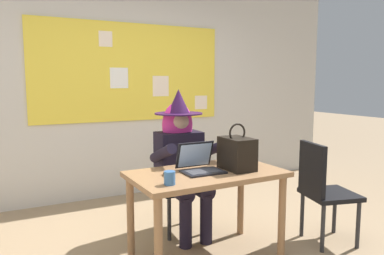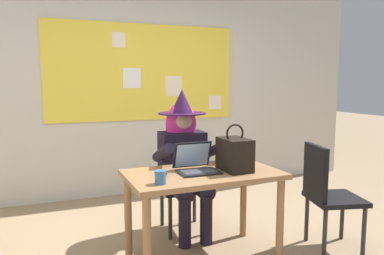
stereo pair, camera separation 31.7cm
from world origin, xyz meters
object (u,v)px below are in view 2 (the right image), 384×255
object	(u,v)px
desk_main	(203,185)
computer_mouse	(163,173)
person_costumed	(184,153)
laptop	(196,165)
chair_at_desk	(181,178)
handbag	(235,154)
chair_extra_corner	(327,191)
coffee_mug	(160,177)

from	to	relation	value
desk_main	computer_mouse	bearing A→B (deg)	178.14
person_costumed	laptop	xyz separation A→B (m)	(-0.10, -0.54, 0.00)
person_costumed	computer_mouse	xyz separation A→B (m)	(-0.39, -0.57, -0.03)
chair_at_desk	handbag	bearing A→B (deg)	18.66
person_costumed	chair_extra_corner	size ratio (longest dim) A/B	1.50
desk_main	laptop	distance (m)	0.16
chair_at_desk	coffee_mug	world-z (taller)	chair_at_desk
chair_at_desk	computer_mouse	world-z (taller)	chair_at_desk
desk_main	computer_mouse	xyz separation A→B (m)	(-0.33, 0.01, 0.12)
desk_main	person_costumed	bearing A→B (deg)	84.45
chair_at_desk	laptop	xyz separation A→B (m)	(-0.11, -0.67, 0.28)
person_costumed	chair_extra_corner	world-z (taller)	person_costumed
desk_main	coffee_mug	distance (m)	0.48
coffee_mug	laptop	bearing A→B (deg)	33.00
laptop	handbag	distance (m)	0.32
laptop	coffee_mug	bearing A→B (deg)	-146.72
chair_at_desk	person_costumed	xyz separation A→B (m)	(-0.01, -0.12, 0.27)
desk_main	handbag	bearing A→B (deg)	-9.66
coffee_mug	chair_at_desk	bearing A→B (deg)	62.25
chair_extra_corner	coffee_mug	bearing A→B (deg)	-165.59
handbag	chair_extra_corner	bearing A→B (deg)	-11.47
handbag	chair_extra_corner	xyz separation A→B (m)	(0.80, -0.16, -0.35)
desk_main	chair_extra_corner	bearing A→B (deg)	-11.04
person_costumed	handbag	size ratio (longest dim) A/B	3.61
chair_at_desk	chair_extra_corner	world-z (taller)	chair_extra_corner
desk_main	person_costumed	xyz separation A→B (m)	(0.06, 0.58, 0.15)
laptop	coffee_mug	distance (m)	0.44
laptop	coffee_mug	xyz separation A→B (m)	(-0.37, -0.24, -0.00)
handbag	chair_extra_corner	world-z (taller)	handbag
person_costumed	coffee_mug	world-z (taller)	person_costumed
handbag	desk_main	bearing A→B (deg)	170.34
handbag	chair_at_desk	bearing A→B (deg)	104.39
person_costumed	chair_extra_corner	distance (m)	1.30
chair_at_desk	chair_extra_corner	xyz separation A→B (m)	(0.99, -0.91, 0.01)
chair_extra_corner	computer_mouse	bearing A→B (deg)	-174.41
laptop	computer_mouse	distance (m)	0.29
chair_at_desk	coffee_mug	size ratio (longest dim) A/B	9.40
laptop	chair_extra_corner	size ratio (longest dim) A/B	0.35
coffee_mug	chair_extra_corner	world-z (taller)	chair_extra_corner
chair_at_desk	computer_mouse	size ratio (longest dim) A/B	8.59
person_costumed	desk_main	bearing A→B (deg)	-3.38
chair_at_desk	person_costumed	size ratio (longest dim) A/B	0.65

